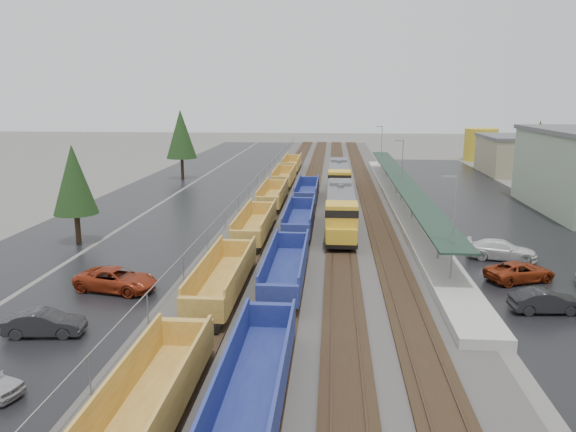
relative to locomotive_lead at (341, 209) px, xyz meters
The scene contains 21 objects.
ballast_strip 24.19m from the locomotive_lead, 94.76° to the left, with size 20.00×160.00×0.08m, color #302D2B.
trackbed 24.18m from the locomotive_lead, 94.76° to the left, with size 14.60×160.00×0.22m.
west_parking_lot 29.50m from the locomotive_lead, 125.31° to the left, with size 10.00×160.00×0.02m, color black.
west_road 36.20m from the locomotive_lead, 138.36° to the left, with size 9.00×160.00×0.02m, color black.
east_commuter_lot 22.14m from the locomotive_lead, 39.48° to the left, with size 16.00×100.00×0.02m, color black.
station_platform 15.96m from the locomotive_lead, 61.84° to the left, with size 3.00×80.00×8.00m.
chainlink_fence 25.22m from the locomotive_lead, 117.13° to the left, with size 0.08×160.04×2.02m.
distant_hills 179.86m from the locomotive_lead, 76.24° to the left, with size 301.00×140.00×25.20m.
tree_west_near 24.99m from the locomotive_lead, 165.97° to the right, with size 3.96×3.96×9.00m.
tree_west_far 42.48m from the locomotive_lead, 126.33° to the left, with size 4.84×4.84×11.00m.
tree_east 34.32m from the locomotive_lead, 40.24° to the left, with size 4.40×4.40×10.00m.
locomotive_lead is the anchor object (origin of this frame).
locomotive_trail 21.00m from the locomotive_lead, 90.00° to the left, with size 2.82×18.57×4.20m.
well_string_yellow 8.66m from the locomotive_lead, 158.64° to the right, with size 2.69×107.94×2.39m.
well_string_blue 16.66m from the locomotive_lead, 103.92° to the right, with size 2.63×77.77×2.33m.
storage_tank 69.53m from the locomotive_lead, 65.29° to the left, with size 6.54×6.54×6.54m, color gold.
parked_car_west_b 30.89m from the locomotive_lead, 123.11° to the right, with size 4.38×1.53×1.44m, color black.
parked_car_west_c 24.12m from the locomotive_lead, 130.41° to the right, with size 5.72×2.64×1.59m, color maroon.
parked_car_east_a 23.70m from the locomotive_lead, 58.00° to the right, with size 4.34×1.51×1.43m, color black.
parked_car_east_b 19.09m from the locomotive_lead, 47.41° to the right, with size 5.11×2.36×1.42m, color maroon.
parked_car_east_c 15.69m from the locomotive_lead, 32.79° to the right, with size 5.50×2.23×1.59m, color silver.
Camera 1 is at (1.18, -18.15, 13.33)m, focal length 35.00 mm.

